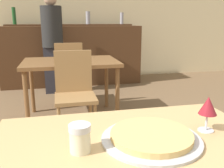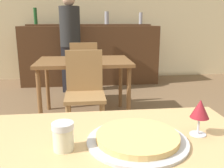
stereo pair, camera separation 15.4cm
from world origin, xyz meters
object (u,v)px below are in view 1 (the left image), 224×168
object	(u,v)px
chair_far_side_front	(75,89)
chair_far_side_back	(69,69)
pizza_tray	(151,137)
person_standing	(53,41)
cheese_shaker	(80,138)
wine_glass	(208,107)

from	to	relation	value
chair_far_side_front	chair_far_side_back	xyz separation A→B (m)	(0.00, 1.11, 0.00)
pizza_tray	person_standing	size ratio (longest dim) A/B	0.25
chair_far_side_back	cheese_shaker	xyz separation A→B (m)	(-0.09, -2.72, 0.25)
chair_far_side_front	cheese_shaker	bearing A→B (deg)	-93.13
chair_far_side_back	person_standing	size ratio (longest dim) A/B	0.56
cheese_shaker	chair_far_side_front	bearing A→B (deg)	86.87
pizza_tray	person_standing	bearing A→B (deg)	97.08
chair_far_side_back	wine_glass	world-z (taller)	chair_far_side_back
chair_far_side_back	pizza_tray	world-z (taller)	chair_far_side_back
wine_glass	chair_far_side_back	bearing A→B (deg)	100.25
cheese_shaker	wine_glass	distance (m)	0.57
chair_far_side_back	cheese_shaker	size ratio (longest dim) A/B	8.33
pizza_tray	chair_far_side_front	bearing A→B (deg)	97.37
wine_glass	cheese_shaker	bearing A→B (deg)	-173.56
chair_far_side_back	person_standing	xyz separation A→B (m)	(-0.22, 0.69, 0.36)
pizza_tray	wine_glass	distance (m)	0.29
person_standing	chair_far_side_back	bearing A→B (deg)	-72.72
chair_far_side_front	wine_glass	xyz separation A→B (m)	(0.48, -1.55, 0.31)
chair_far_side_back	chair_far_side_front	bearing A→B (deg)	90.00
chair_far_side_back	wine_glass	distance (m)	2.72
chair_far_side_front	person_standing	distance (m)	1.85
person_standing	wine_glass	distance (m)	3.42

